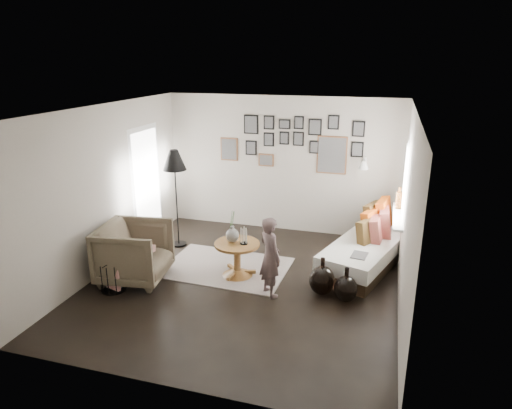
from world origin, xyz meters
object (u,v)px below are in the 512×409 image
(magazine_basket, at_px, (113,277))
(armchair, at_px, (135,252))
(daybed, at_px, (365,248))
(demijohn_small, at_px, (346,289))
(vase, at_px, (232,233))
(demijohn_large, at_px, (322,280))
(pedestal_table, at_px, (237,261))
(child, at_px, (270,257))
(floor_lamp, at_px, (174,164))

(magazine_basket, bearing_deg, armchair, 69.66)
(daybed, distance_m, demijohn_small, 1.28)
(vase, distance_m, daybed, 2.20)
(vase, bearing_deg, armchair, -157.25)
(vase, bearing_deg, demijohn_large, -8.93)
(daybed, distance_m, magazine_basket, 3.96)
(pedestal_table, relative_size, demijohn_small, 1.37)
(pedestal_table, bearing_deg, child, -33.86)
(floor_lamp, distance_m, magazine_basket, 2.24)
(floor_lamp, relative_size, magazine_basket, 4.03)
(daybed, bearing_deg, demijohn_large, -96.90)
(floor_lamp, height_order, demijohn_large, floor_lamp)
(vase, bearing_deg, pedestal_table, -14.04)
(floor_lamp, xyz_separation_m, demijohn_large, (2.77, -1.06, -1.30))
(floor_lamp, distance_m, demijohn_small, 3.59)
(pedestal_table, xyz_separation_m, child, (0.64, -0.43, 0.33))
(pedestal_table, distance_m, armchair, 1.57)
(demijohn_large, bearing_deg, vase, 171.07)
(daybed, bearing_deg, child, -114.48)
(demijohn_large, height_order, demijohn_small, demijohn_large)
(armchair, height_order, magazine_basket, armchair)
(daybed, distance_m, armchair, 3.65)
(pedestal_table, relative_size, child, 0.59)
(floor_lamp, relative_size, demijohn_large, 3.12)
(demijohn_large, bearing_deg, armchair, -172.87)
(vase, xyz_separation_m, armchair, (-1.37, -0.58, -0.26))
(vase, relative_size, armchair, 0.51)
(floor_lamp, bearing_deg, vase, -32.15)
(vase, relative_size, demijohn_small, 0.98)
(daybed, height_order, child, child)
(vase, xyz_separation_m, floor_lamp, (-1.34, 0.84, 0.81))
(daybed, height_order, floor_lamp, floor_lamp)
(vase, height_order, demijohn_small, vase)
(demijohn_small, distance_m, child, 1.14)
(pedestal_table, bearing_deg, floor_lamp, 148.74)
(armchair, xyz_separation_m, magazine_basket, (-0.15, -0.40, -0.23))
(pedestal_table, bearing_deg, armchair, -159.07)
(vase, relative_size, floor_lamp, 0.28)
(vase, xyz_separation_m, daybed, (1.96, 0.91, -0.39))
(pedestal_table, height_order, magazine_basket, pedestal_table)
(daybed, xyz_separation_m, armchair, (-3.33, -1.49, 0.14))
(vase, xyz_separation_m, magazine_basket, (-1.52, -0.97, -0.49))
(demijohn_large, distance_m, child, 0.84)
(daybed, bearing_deg, pedestal_table, -135.64)
(child, bearing_deg, pedestal_table, 11.28)
(demijohn_small, bearing_deg, magazine_basket, -169.25)
(floor_lamp, distance_m, child, 2.59)
(pedestal_table, relative_size, vase, 1.40)
(magazine_basket, xyz_separation_m, child, (2.24, 0.53, 0.37))
(armchair, relative_size, demijohn_small, 1.92)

